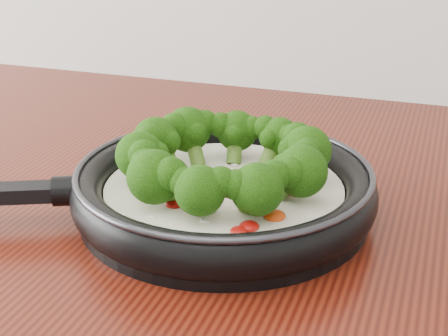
% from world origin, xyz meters
% --- Properties ---
extents(skillet, '(0.49, 0.40, 0.09)m').
position_xyz_m(skillet, '(0.04, 1.04, 0.93)').
color(skillet, black).
rests_on(skillet, counter).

